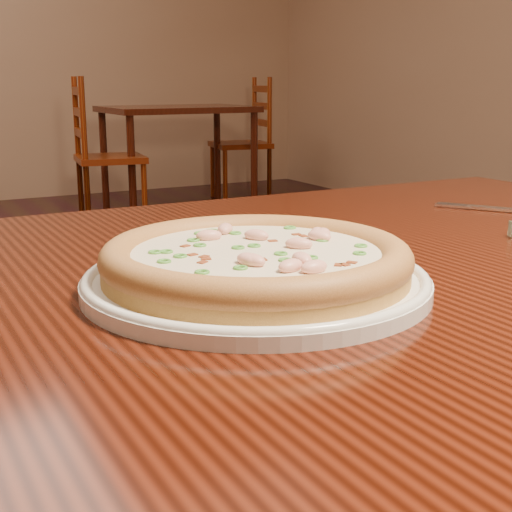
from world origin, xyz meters
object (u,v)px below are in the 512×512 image
chair_c (101,158)px  pizza (256,259)px  hero_table (334,353)px  bg_table_right (177,120)px  chair_d (247,143)px  plate (256,280)px

chair_c → pizza: bearing=-104.8°
hero_table → chair_c: size_ratio=1.26×
bg_table_right → chair_d: size_ratio=1.05×
hero_table → pizza: 0.18m
hero_table → chair_c: (0.94, 3.97, -0.21)m
hero_table → bg_table_right: same height
pizza → plate: bearing=165.9°
plate → bg_table_right: size_ratio=0.30×
chair_d → bg_table_right: bearing=-156.6°
plate → bg_table_right: (1.67, 4.20, -0.10)m
plate → chair_c: chair_c is taller
pizza → hero_table: bearing=22.7°
hero_table → pizza: pizza is taller
plate → pizza: bearing=-14.1°
chair_d → chair_c: bearing=-159.7°
pizza → bg_table_right: size_ratio=0.27×
hero_table → chair_c: chair_c is taller
hero_table → pizza: bearing=-157.3°
chair_d → plate: bearing=-117.9°
pizza → chair_d: 5.11m
hero_table → plate: (-0.12, -0.05, 0.11)m
pizza → chair_d: bearing=62.1°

